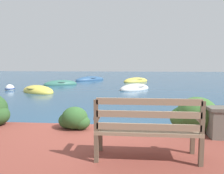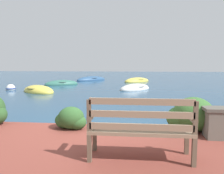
# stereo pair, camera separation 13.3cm
# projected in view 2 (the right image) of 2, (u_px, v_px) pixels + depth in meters

# --- Properties ---
(ground_plane) EXTENTS (80.00, 80.00, 0.00)m
(ground_plane) POSITION_uv_depth(u_px,v_px,m) (85.00, 133.00, 5.08)
(ground_plane) COLOR navy
(park_bench) EXTENTS (1.51, 0.48, 0.93)m
(park_bench) POSITION_uv_depth(u_px,v_px,m) (140.00, 127.00, 3.13)
(park_bench) COLOR brown
(park_bench) RESTS_ON patio_terrace
(hedge_clump_left) EXTENTS (0.70, 0.51, 0.48)m
(hedge_clump_left) POSITION_uv_depth(u_px,v_px,m) (71.00, 119.00, 4.67)
(hedge_clump_left) COLOR #2D5628
(hedge_clump_left) RESTS_ON patio_terrace
(hedge_clump_centre) EXTENTS (1.04, 0.75, 0.71)m
(hedge_clump_centre) POSITION_uv_depth(u_px,v_px,m) (193.00, 116.00, 4.52)
(hedge_clump_centre) COLOR #38662D
(hedge_clump_centre) RESTS_ON patio_terrace
(rowboat_nearest) EXTENTS (2.73, 2.46, 0.70)m
(rowboat_nearest) POSITION_uv_depth(u_px,v_px,m) (38.00, 91.00, 12.37)
(rowboat_nearest) COLOR #DBC64C
(rowboat_nearest) RESTS_ON ground_plane
(rowboat_mid) EXTENTS (2.46, 2.63, 0.64)m
(rowboat_mid) POSITION_uv_depth(u_px,v_px,m) (135.00, 89.00, 13.62)
(rowboat_mid) COLOR silver
(rowboat_mid) RESTS_ON ground_plane
(rowboat_far) EXTENTS (2.62, 2.07, 0.67)m
(rowboat_far) POSITION_uv_depth(u_px,v_px,m) (62.00, 84.00, 16.55)
(rowboat_far) COLOR #336B5B
(rowboat_far) RESTS_ON ground_plane
(rowboat_outer) EXTENTS (2.77, 2.77, 0.69)m
(rowboat_outer) POSITION_uv_depth(u_px,v_px,m) (137.00, 81.00, 19.35)
(rowboat_outer) COLOR #DBC64C
(rowboat_outer) RESTS_ON ground_plane
(rowboat_distant) EXTENTS (3.00, 3.22, 0.72)m
(rowboat_distant) POSITION_uv_depth(u_px,v_px,m) (91.00, 80.00, 21.02)
(rowboat_distant) COLOR #2D517A
(rowboat_distant) RESTS_ON ground_plane
(mooring_buoy) EXTENTS (0.57, 0.57, 0.52)m
(mooring_buoy) POSITION_uv_depth(u_px,v_px,m) (11.00, 88.00, 13.43)
(mooring_buoy) COLOR white
(mooring_buoy) RESTS_ON ground_plane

